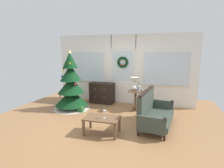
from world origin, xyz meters
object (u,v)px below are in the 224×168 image
Objects in this scene: flower_vase at (138,88)px; table_lamp at (134,82)px; settee_sofa at (153,112)px; wine_glass at (105,112)px; dresser_cabinet at (102,93)px; coffee_table at (102,120)px; christmas_tree at (71,88)px; side_table at (135,97)px; gift_box at (81,109)px.

table_lamp is at bearing 147.99° from flower_vase.
settee_sofa is 1.37m from wine_glass.
coffee_table is at bearing -69.37° from dresser_cabinet.
wine_glass is at bearing -40.42° from christmas_tree.
flower_vase is (1.47, -0.55, 0.40)m from dresser_cabinet.
side_table is 3.85× the size of gift_box.
christmas_tree is 2.32× the size of coffee_table.
settee_sofa is (2.03, -1.56, -0.01)m from dresser_cabinet.
flower_vase is 2.02× the size of gift_box.
side_table is (1.37, -0.49, 0.09)m from dresser_cabinet.
flower_vase is 1.96m from wine_glass.
side_table is 1.91× the size of flower_vase.
coffee_table is (-0.56, -1.85, -0.44)m from flower_vase.
settee_sofa is 1.22m from flower_vase.
side_table is 1.52× the size of table_lamp.
flower_vase is (0.10, -0.06, 0.31)m from side_table.
dresser_cabinet is 5.29× the size of gift_box.
wine_glass is (-1.04, -0.87, 0.17)m from settee_sofa.
coffee_table is (-0.46, -1.91, -0.13)m from side_table.
table_lamp is 1.97m from gift_box.
christmas_tree is 1.26m from dresser_cabinet.
side_table is at bearing 22.01° from gift_box.
coffee_table is at bearing -101.59° from table_lamp.
table_lamp reaches higher than dresser_cabinet.
christmas_tree is 2.30m from wine_glass.
settee_sofa is 1.41m from coffee_table.
christmas_tree is 0.81m from gift_box.
side_table reaches higher than coffee_table.
side_table is 1.85m from gift_box.
coffee_table reaches higher than gift_box.
wine_glass is (-0.48, -1.88, -0.24)m from flower_vase.
side_table is at bearing -19.77° from dresser_cabinet.
coffee_table is 4.96× the size of gift_box.
christmas_tree reaches higher than settee_sofa.
dresser_cabinet is 2.09× the size of table_lamp.
dresser_cabinet is 1.25m from gift_box.
side_table is 0.48m from table_lamp.
table_lamp is at bearing 80.79° from wine_glass.
coffee_table is 4.42× the size of wine_glass.
christmas_tree is 4.55× the size of table_lamp.
table_lamp reaches higher than coffee_table.
settee_sofa is at bearing -58.27° from side_table.
flower_vase reaches higher than coffee_table.
christmas_tree is 2.99× the size of side_table.
christmas_tree is at bearing 153.78° from gift_box.
side_table is at bearing 12.12° from christmas_tree.
flower_vase is at bearing 19.18° from gift_box.
wine_glass is (-0.32, -1.98, -0.40)m from table_lamp.
flower_vase is (-0.56, 1.01, 0.41)m from settee_sofa.
dresser_cabinet is 4.71× the size of wine_glass.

